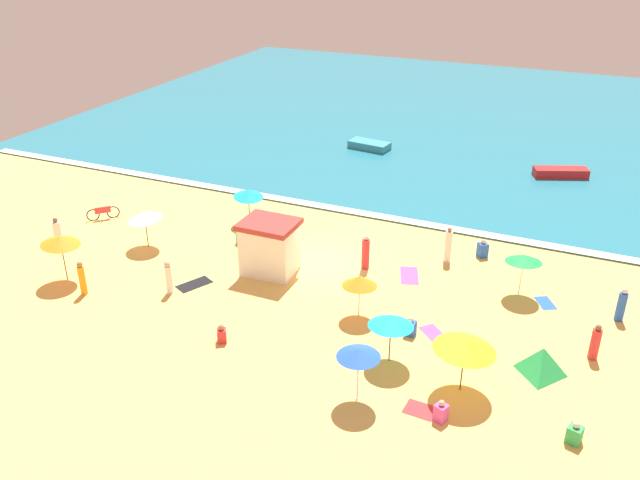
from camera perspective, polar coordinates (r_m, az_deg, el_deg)
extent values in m
plane|color=#EDBC60|center=(32.88, 0.86, -2.12)|extent=(60.00, 60.00, 0.00)
cube|color=teal|center=(57.93, 11.87, 10.17)|extent=(60.00, 44.00, 0.10)
cube|color=white|center=(38.12, 4.55, 2.17)|extent=(57.00, 0.70, 0.01)
cube|color=white|center=(31.82, -4.31, -0.80)|extent=(2.55, 2.17, 2.38)
cube|color=#A5332D|center=(31.24, -4.39, 1.35)|extent=(2.60, 2.16, 0.26)
cylinder|color=#4C3823|center=(24.79, 12.11, -10.45)|extent=(0.05, 0.05, 2.15)
cone|color=yellow|center=(24.27, 12.31, -8.74)|extent=(3.19, 3.19, 0.59)
cylinder|color=#4C3823|center=(25.85, 6.01, -8.45)|extent=(0.05, 0.05, 1.98)
cone|color=#19B7C6|center=(25.38, 6.10, -6.91)|extent=(1.94, 1.96, 0.52)
cylinder|color=silver|center=(28.46, 3.37, -4.86)|extent=(0.05, 0.05, 1.90)
cone|color=orange|center=(28.07, 3.42, -3.51)|extent=(1.90, 1.91, 0.53)
cylinder|color=#4C3823|center=(37.07, -6.09, 2.84)|extent=(0.05, 0.05, 1.95)
cone|color=#19B7C6|center=(36.75, -6.15, 3.99)|extent=(2.34, 2.33, 0.61)
cylinder|color=#4C3823|center=(33.24, -21.07, -1.52)|extent=(0.05, 0.05, 2.24)
cone|color=orange|center=(32.83, -21.34, -0.04)|extent=(2.25, 2.23, 0.58)
cylinder|color=silver|center=(23.88, 3.25, -11.47)|extent=(0.05, 0.05, 2.12)
cone|color=blue|center=(23.30, 3.31, -9.62)|extent=(2.21, 2.20, 0.34)
cylinder|color=#4C3823|center=(35.36, -14.63, 0.86)|extent=(0.05, 0.05, 1.92)
cone|color=white|center=(35.04, -14.78, 2.04)|extent=(2.50, 2.49, 0.61)
cylinder|color=silver|center=(31.24, 16.84, -2.92)|extent=(0.05, 0.05, 1.99)
cone|color=green|center=(30.84, 17.05, -1.51)|extent=(2.21, 2.22, 0.50)
pyramid|color=green|center=(26.76, 18.46, -9.69)|extent=(1.55, 1.80, 1.07)
torus|color=black|center=(39.52, -18.84, 2.03)|extent=(0.55, 0.56, 0.72)
torus|color=black|center=(39.56, -17.27, 2.29)|extent=(0.55, 0.56, 0.72)
cube|color=red|center=(39.45, -18.10, 2.45)|extent=(0.66, 0.67, 0.36)
cylinder|color=red|center=(32.28, 3.91, -1.20)|extent=(0.53, 0.53, 1.55)
sphere|color=beige|center=(31.88, 3.96, 0.21)|extent=(0.24, 0.24, 0.24)
cylinder|color=blue|center=(31.01, 24.36, -5.22)|extent=(0.51, 0.51, 1.33)
sphere|color=beige|center=(30.64, 24.62, -3.97)|extent=(0.25, 0.25, 0.25)
cube|color=#D84CA5|center=(23.81, 10.30, -14.34)|extent=(0.51, 0.51, 0.65)
sphere|color=#DBA884|center=(23.54, 10.38, -13.57)|extent=(0.21, 0.21, 0.21)
cube|color=blue|center=(27.80, 7.74, -7.49)|extent=(0.44, 0.44, 0.62)
sphere|color=beige|center=(27.57, 7.79, -6.76)|extent=(0.25, 0.25, 0.25)
cube|color=green|center=(24.16, 20.93, -15.28)|extent=(0.56, 0.56, 0.62)
sphere|color=beige|center=(23.90, 21.09, -14.53)|extent=(0.23, 0.23, 0.23)
cylinder|color=white|center=(37.05, -21.52, 0.51)|extent=(0.56, 0.56, 1.33)
sphere|color=brown|center=(36.74, -21.72, 1.60)|extent=(0.25, 0.25, 0.25)
cylinder|color=white|center=(30.98, -12.81, -3.32)|extent=(0.34, 0.34, 1.36)
sphere|color=#DBA884|center=(30.60, -12.95, -2.01)|extent=(0.28, 0.28, 0.28)
cylinder|color=white|center=(33.39, 10.90, -0.55)|extent=(0.47, 0.47, 1.66)
sphere|color=#9E6B47|center=(32.99, 11.03, 0.89)|extent=(0.22, 0.22, 0.22)
cube|color=blue|center=(34.45, 13.73, -0.83)|extent=(0.63, 0.63, 0.74)
sphere|color=#DBA884|center=(34.24, 13.82, -0.12)|extent=(0.24, 0.24, 0.24)
cylinder|color=orange|center=(31.97, -19.66, -3.26)|extent=(0.35, 0.35, 1.40)
sphere|color=#9E6B47|center=(31.60, -19.88, -1.98)|extent=(0.26, 0.26, 0.26)
cube|color=red|center=(27.43, -8.40, -8.09)|extent=(0.50, 0.50, 0.58)
sphere|color=#9E6B47|center=(27.21, -8.46, -7.40)|extent=(0.24, 0.24, 0.24)
cube|color=green|center=(35.07, -6.78, 0.20)|extent=(0.54, 0.54, 0.65)
sphere|color=brown|center=(34.89, -6.81, 0.82)|extent=(0.21, 0.21, 0.21)
cylinder|color=red|center=(28.11, 22.46, -8.23)|extent=(0.51, 0.51, 1.32)
sphere|color=brown|center=(27.71, 22.73, -6.92)|extent=(0.23, 0.23, 0.23)
cube|color=black|center=(31.73, -10.71, -3.75)|extent=(1.45, 1.82, 0.01)
cube|color=red|center=(24.30, 8.55, -14.18)|extent=(1.12, 0.89, 0.01)
cube|color=#D84CA5|center=(32.21, 7.65, -3.02)|extent=(1.35, 1.91, 0.01)
cube|color=blue|center=(31.42, 18.71, -5.12)|extent=(1.13, 1.31, 0.01)
cube|color=#D84CA5|center=(28.16, 9.71, -7.90)|extent=(1.44, 1.43, 0.01)
cube|color=red|center=(46.27, 19.89, 5.47)|extent=(3.57, 2.26, 0.57)
cube|color=teal|center=(49.03, 4.24, 8.10)|extent=(3.07, 1.75, 0.52)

